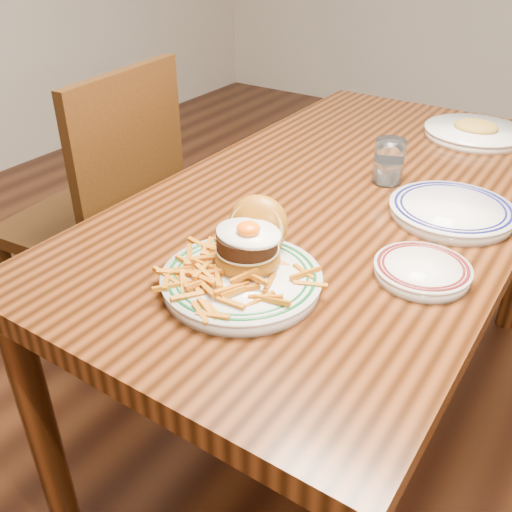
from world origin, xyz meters
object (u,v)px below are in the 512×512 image
Objects in this scene: table at (346,221)px; side_plate at (422,270)px; chair_left at (106,213)px; main_plate at (244,265)px.

side_plate is (0.29, -0.28, 0.10)m from table.
chair_left is 0.89m from main_plate.
main_plate is 0.34m from side_plate.
side_plate is at bearing -44.29° from table.
chair_left reaches higher than side_plate.
chair_left is at bearing -165.36° from side_plate.
table is at bearing 157.92° from side_plate.
table is 8.18× the size of side_plate.
main_plate is (0.02, -0.48, 0.13)m from table.
table is at bearing 5.04° from chair_left.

